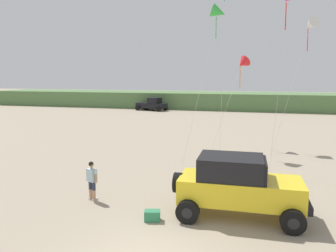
% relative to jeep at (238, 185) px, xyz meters
% --- Properties ---
extents(dune_ridge, '(90.00, 9.23, 2.55)m').
position_rel_jeep_xyz_m(dune_ridge, '(-0.79, 41.90, 0.07)').
color(dune_ridge, '#567A47').
rests_on(dune_ridge, ground_plane).
extents(jeep, '(4.88, 2.49, 2.26)m').
position_rel_jeep_xyz_m(jeep, '(0.00, 0.00, 0.00)').
color(jeep, yellow).
rests_on(jeep, ground_plane).
extents(person_watching, '(0.58, 0.42, 1.67)m').
position_rel_jeep_xyz_m(person_watching, '(-5.95, -0.00, -0.26)').
color(person_watching, tan).
rests_on(person_watching, ground_plane).
extents(cooler_box, '(0.63, 0.49, 0.38)m').
position_rel_jeep_xyz_m(cooler_box, '(-2.91, -1.23, -1.01)').
color(cooler_box, '#2D7F51').
rests_on(cooler_box, ground_plane).
extents(distant_pickup, '(4.93, 3.38, 1.98)m').
position_rel_jeep_xyz_m(distant_pickup, '(-14.92, 35.59, -0.26)').
color(distant_pickup, black).
rests_on(distant_pickup, ground_plane).
extents(kite_white_parafoil, '(1.88, 5.72, 10.05)m').
position_rel_jeep_xyz_m(kite_white_parafoil, '(-2.20, 11.16, 8.19)').
color(kite_white_parafoil, green).
rests_on(kite_white_parafoil, ground_plane).
extents(kite_red_delta, '(2.42, 5.50, 6.67)m').
position_rel_jeep_xyz_m(kite_red_delta, '(-0.61, 13.08, 4.88)').
color(kite_red_delta, red).
rests_on(kite_red_delta, ground_plane).
extents(kite_orange_streamer, '(2.93, 2.95, 9.12)m').
position_rel_jeep_xyz_m(kite_orange_streamer, '(3.74, 12.03, 7.30)').
color(kite_orange_streamer, white).
rests_on(kite_orange_streamer, ground_plane).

